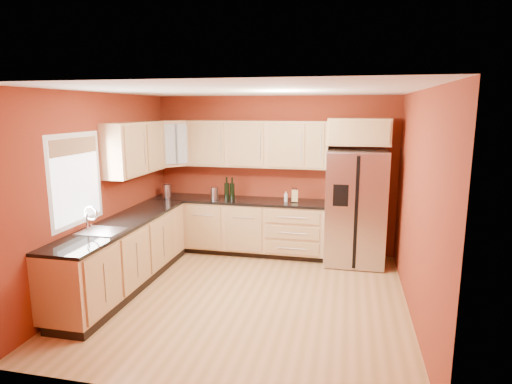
{
  "coord_description": "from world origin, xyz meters",
  "views": [
    {
      "loc": [
        1.22,
        -5.0,
        2.38
      ],
      "look_at": [
        -0.07,
        0.9,
        1.21
      ],
      "focal_mm": 30.0,
      "sensor_mm": 36.0,
      "label": 1
    }
  ],
  "objects_px": {
    "refrigerator": "(355,207)",
    "knife_block": "(295,196)",
    "canister_left": "(167,191)",
    "wine_bottle_a": "(227,188)",
    "soap_dispenser": "(286,197)"
  },
  "relations": [
    {
      "from": "refrigerator",
      "to": "knife_block",
      "type": "xyz_separation_m",
      "value": [
        -0.96,
        0.07,
        0.13
      ]
    },
    {
      "from": "refrigerator",
      "to": "canister_left",
      "type": "relative_size",
      "value": 8.14
    },
    {
      "from": "refrigerator",
      "to": "canister_left",
      "type": "distance_m",
      "value": 3.12
    },
    {
      "from": "wine_bottle_a",
      "to": "knife_block",
      "type": "relative_size",
      "value": 1.89
    },
    {
      "from": "wine_bottle_a",
      "to": "soap_dispenser",
      "type": "distance_m",
      "value": 1.0
    },
    {
      "from": "wine_bottle_a",
      "to": "knife_block",
      "type": "xyz_separation_m",
      "value": [
        1.13,
        0.01,
        -0.09
      ]
    },
    {
      "from": "wine_bottle_a",
      "to": "knife_block",
      "type": "height_order",
      "value": "wine_bottle_a"
    },
    {
      "from": "refrigerator",
      "to": "knife_block",
      "type": "height_order",
      "value": "refrigerator"
    },
    {
      "from": "knife_block",
      "to": "soap_dispenser",
      "type": "height_order",
      "value": "knife_block"
    },
    {
      "from": "canister_left",
      "to": "soap_dispenser",
      "type": "relative_size",
      "value": 1.3
    },
    {
      "from": "canister_left",
      "to": "wine_bottle_a",
      "type": "height_order",
      "value": "wine_bottle_a"
    },
    {
      "from": "canister_left",
      "to": "wine_bottle_a",
      "type": "bearing_deg",
      "value": 4.01
    },
    {
      "from": "refrigerator",
      "to": "canister_left",
      "type": "height_order",
      "value": "refrigerator"
    },
    {
      "from": "wine_bottle_a",
      "to": "soap_dispenser",
      "type": "bearing_deg",
      "value": -1.95
    },
    {
      "from": "knife_block",
      "to": "soap_dispenser",
      "type": "bearing_deg",
      "value": -171.52
    }
  ]
}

